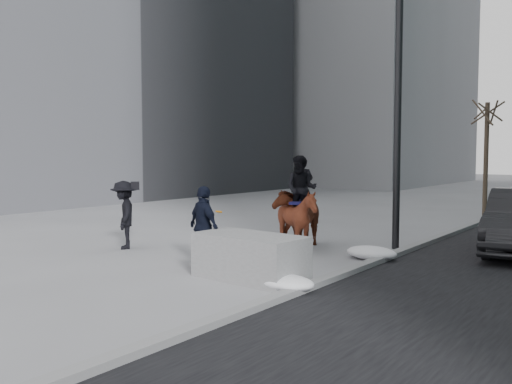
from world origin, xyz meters
The scene contains 11 objects.
ground centered at (0.00, 0.00, 0.00)m, with size 120.00×120.00×0.00m, color gray.
curb centered at (3.00, 10.00, 0.06)m, with size 0.25×90.00×0.12m, color gray.
building_left centered at (-19.00, 10.00, 10.00)m, with size 12.00×26.00×20.00m, color #595960.
planter centered at (1.66, -1.21, 0.44)m, with size 2.19×1.10×0.88m, color gray.
tree_near centered at (2.40, 13.30, 2.49)m, with size 1.20×1.20×4.98m, color #392B21, non-canonical shape.
mounted_left centered at (0.45, 2.49, 0.88)m, with size 1.24×1.98×2.37m.
mounted_right centered at (0.92, 1.71, 0.96)m, with size 1.66×1.76×2.40m.
feeder centered at (0.17, -0.89, 0.88)m, with size 1.11×1.00×1.75m.
camera_crew centered at (-3.02, -0.43, 0.89)m, with size 1.29×1.23×1.75m.
lamppost centered at (2.60, 3.86, 4.99)m, with size 0.25×1.81×9.09m.
snow_piles centered at (2.70, 0.51, 0.15)m, with size 1.21×4.30×0.31m.
Camera 1 is at (7.98, -9.48, 2.43)m, focal length 38.00 mm.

